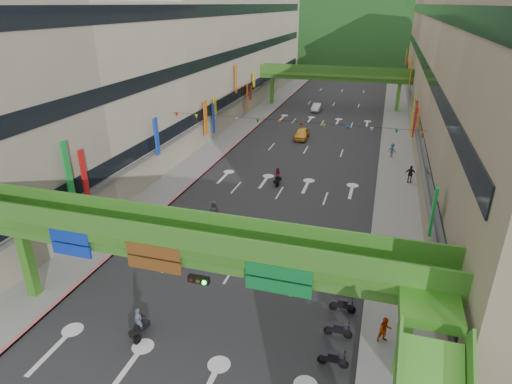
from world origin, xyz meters
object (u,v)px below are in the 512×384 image
object	(u,v)px
car_yellow	(302,134)
overpass_near	(202,261)
pedestrian_red	(385,332)
scooter_rider_near	(139,324)
car_silver	(317,107)
scooter_rider_mid	(278,176)

from	to	relation	value
car_yellow	overpass_near	bearing A→B (deg)	-88.49
overpass_near	pedestrian_red	size ratio (longest dim) A/B	18.28
pedestrian_red	car_yellow	bearing A→B (deg)	79.84
scooter_rider_near	car_silver	distance (m)	56.98
overpass_near	car_yellow	xyz separation A→B (m)	(-2.38, 39.28, -4.47)
overpass_near	scooter_rider_mid	bearing A→B (deg)	94.07
overpass_near	car_silver	xyz separation A→B (m)	(-3.08, 56.25, -4.54)
scooter_rider_mid	car_silver	xyz separation A→B (m)	(-1.47, 33.71, -0.28)
overpass_near	pedestrian_red	distance (m)	10.63
overpass_near	scooter_rider_near	distance (m)	5.73
scooter_rider_mid	pedestrian_red	world-z (taller)	scooter_rider_mid
scooter_rider_mid	car_yellow	bearing A→B (deg)	92.65
overpass_near	scooter_rider_near	size ratio (longest dim) A/B	14.90
scooter_rider_mid	pedestrian_red	distance (m)	22.71
car_silver	overpass_near	bearing A→B (deg)	-85.40
scooter_rider_near	car_yellow	distance (m)	40.02
car_yellow	scooter_rider_mid	bearing A→B (deg)	-89.31
overpass_near	car_silver	distance (m)	56.52
car_silver	pedestrian_red	distance (m)	55.04
pedestrian_red	car_silver	bearing A→B (deg)	75.16
overpass_near	scooter_rider_mid	xyz separation A→B (m)	(-1.60, 22.54, -4.26)
scooter_rider_near	car_yellow	world-z (taller)	scooter_rider_near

